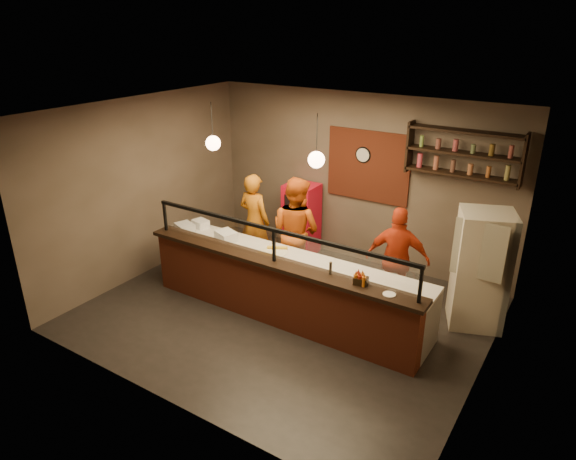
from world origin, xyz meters
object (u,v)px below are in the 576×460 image
Objects in this scene: cook_right at (397,259)px; condiment_caddy at (361,281)px; cook_mid at (296,231)px; pizza_dough at (274,252)px; red_cooler at (301,219)px; fridge at (481,270)px; wall_clock at (363,155)px; cook_left at (254,221)px; pepper_mill at (331,268)px.

cook_right is 9.25× the size of condiment_caddy.
cook_mid is 4.36× the size of pizza_dough.
cook_right reaches higher than red_cooler.
fridge is (1.22, 0.21, 0.05)m from cook_right.
wall_clock is at bearing 14.89° from red_cooler.
cook_left is 4.06m from fridge.
red_cooler is 2.03m from pizza_dough.
pizza_dough is 2.39× the size of condiment_caddy.
cook_mid is (-0.56, -1.40, -1.13)m from wall_clock.
pizza_dough is at bearing -72.07° from red_cooler.
red_cooler is at bearing 146.77° from fridge.
fridge is 2.04m from condiment_caddy.
cook_mid is at bearing 175.31° from cook_left.
cook_mid is (1.00, -0.14, 0.07)m from cook_left.
cook_left is at bearing -115.71° from red_cooler.
cook_mid reaches higher than red_cooler.
fridge reaches higher than cook_left.
cook_mid reaches higher than condiment_caddy.
condiment_caddy reaches higher than pizza_dough.
wall_clock is at bearing 135.42° from fridge.
cook_mid reaches higher than cook_left.
condiment_caddy is at bearing -15.50° from pizza_dough.
cook_left is at bearing 149.17° from pepper_mill.
cook_left is 9.75× the size of pepper_mill.
fridge is 9.92× the size of pepper_mill.
cook_right is (1.28, -1.30, -1.24)m from wall_clock.
fridge is at bearing -12.77° from red_cooler.
red_cooler is at bearing 128.99° from pepper_mill.
condiment_caddy is at bearing -45.66° from red_cooler.
pepper_mill is at bearing 175.67° from condiment_caddy.
fridge is 1.28× the size of red_cooler.
condiment_caddy is 0.49m from pepper_mill.
fridge is at bearing -23.46° from wall_clock.
pizza_dough is at bearing 14.03° from cook_right.
red_cooler is 3.08m from pepper_mill.
cook_left reaches higher than pizza_dough.
cook_mid reaches higher than pepper_mill.
red_cooler is (0.45, 0.96, -0.19)m from cook_left.
condiment_caddy is at bearing -64.57° from wall_clock.
cook_mid reaches higher than pizza_dough.
cook_left is 1.45m from pizza_dough.
wall_clock is 0.15× the size of cook_mid.
wall_clock is 2.97m from fridge.
fridge is 4.12× the size of pizza_dough.
wall_clock reaches higher than red_cooler.
red_cooler is at bearing 108.60° from pizza_dough.
cook_right is 2.59m from red_cooler.
cook_left reaches higher than red_cooler.
cook_left is at bearing -140.93° from wall_clock.
cook_mid is 1.85m from cook_right.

